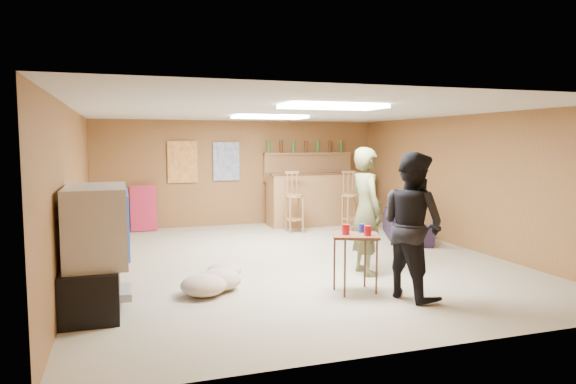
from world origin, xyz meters
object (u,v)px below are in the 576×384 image
object	(u,v)px
tv_body	(97,224)
sofa	(407,225)
tray_table	(355,263)
person_black	(412,225)
bar_counter	(315,199)
person_olive	(366,211)

from	to	relation	value
tv_body	sofa	distance (m)	5.77
tv_body	tray_table	size ratio (longest dim) A/B	1.61
person_black	tray_table	world-z (taller)	person_black
bar_counter	sofa	world-z (taller)	bar_counter
tv_body	tray_table	distance (m)	2.90
tv_body	person_black	xyz separation A→B (m)	(3.35, -0.66, -0.08)
person_olive	tray_table	bearing A→B (deg)	143.45
bar_counter	person_olive	xyz separation A→B (m)	(-0.82, -4.02, 0.29)
sofa	tv_body	bearing A→B (deg)	137.97
tray_table	person_black	bearing A→B (deg)	-35.00
tv_body	person_black	world-z (taller)	person_black
tv_body	tray_table	world-z (taller)	tv_body
person_black	sofa	bearing A→B (deg)	-46.22
person_black	sofa	size ratio (longest dim) A/B	0.95
person_olive	sofa	distance (m)	2.81
person_olive	person_black	bearing A→B (deg)	179.15
tv_body	person_black	size ratio (longest dim) A/B	0.67
person_olive	tray_table	xyz separation A→B (m)	(-0.50, -0.73, -0.50)
bar_counter	sofa	xyz separation A→B (m)	(1.02, -1.98, -0.30)
tv_body	person_olive	bearing A→B (deg)	7.41
bar_counter	tray_table	bearing A→B (deg)	-105.56
sofa	tray_table	xyz separation A→B (m)	(-2.34, -2.76, 0.09)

